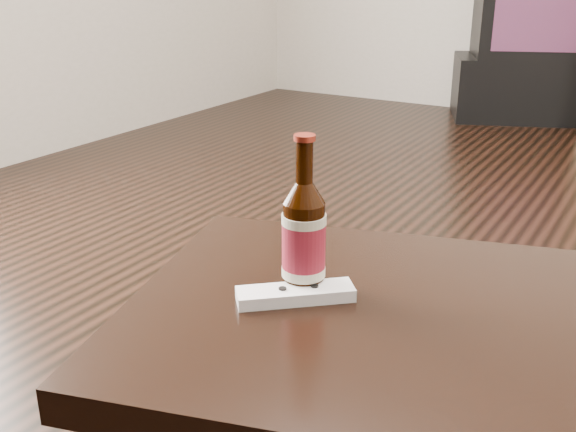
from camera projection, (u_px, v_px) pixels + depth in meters
The scene contains 6 objects.
floor at pixel (495, 365), 1.67m from camera, with size 5.00×6.00×0.01m, color black.
tv_stand at pixel (534, 88), 4.20m from camera, with size 0.96×0.48×0.39m, color black.
tv at pixel (544, 7), 4.03m from camera, with size 0.90×0.75×0.58m.
coffee_table at pixel (482, 354), 1.04m from camera, with size 1.26×0.94×0.42m.
beer_bottle at pixel (304, 238), 1.10m from camera, with size 0.09×0.09×0.26m.
remote at pixel (295, 294), 1.09m from camera, with size 0.18×0.17×0.02m.
Camera 1 is at (0.30, -1.49, 0.94)m, focal length 42.00 mm.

